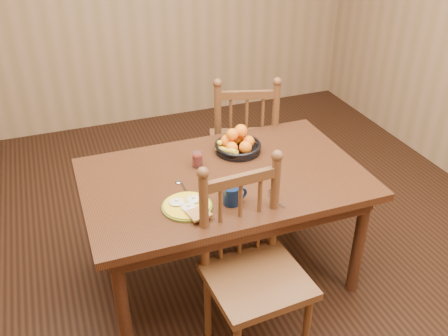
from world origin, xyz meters
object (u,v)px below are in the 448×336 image
object	(u,v)px
dining_table	(224,188)
chair_near	(253,271)
coffee_mug	(232,195)
fruit_bowl	(237,144)
chair_far	(244,144)
breakfast_plate	(188,206)

from	to	relation	value
dining_table	chair_near	distance (m)	0.58
dining_table	chair_near	world-z (taller)	chair_near
coffee_mug	fruit_bowl	distance (m)	0.56
dining_table	fruit_bowl	distance (m)	0.33
dining_table	chair_near	xyz separation A→B (m)	(-0.05, -0.55, -0.15)
dining_table	coffee_mug	distance (m)	0.31
fruit_bowl	coffee_mug	bearing A→B (deg)	-114.43
fruit_bowl	dining_table	bearing A→B (deg)	-126.47
coffee_mug	fruit_bowl	size ratio (longest dim) A/B	0.46
chair_far	chair_near	bearing A→B (deg)	86.58
coffee_mug	chair_near	bearing A→B (deg)	-88.78
dining_table	coffee_mug	size ratio (longest dim) A/B	11.99
breakfast_plate	fruit_bowl	world-z (taller)	fruit_bowl
chair_far	chair_near	world-z (taller)	chair_far
dining_table	chair_far	world-z (taller)	chair_far
coffee_mug	breakfast_plate	bearing A→B (deg)	170.60
dining_table	breakfast_plate	xyz separation A→B (m)	(-0.29, -0.23, 0.10)
dining_table	coffee_mug	world-z (taller)	coffee_mug
chair_far	coffee_mug	xyz separation A→B (m)	(-0.48, -0.99, 0.29)
chair_near	coffee_mug	bearing A→B (deg)	87.50
breakfast_plate	coffee_mug	size ratio (longest dim) A/B	2.22
chair_near	breakfast_plate	distance (m)	0.47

